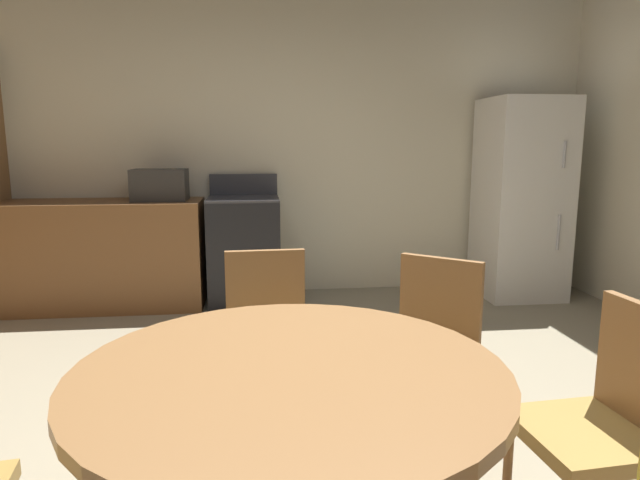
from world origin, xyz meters
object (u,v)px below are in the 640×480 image
Objects in this scene: chair_northeast at (429,344)px; chair_east at (607,419)px; dining_table at (290,419)px; refrigerator at (521,199)px; chair_north at (268,332)px; microwave at (160,185)px; oven_range at (244,249)px.

chair_east is at bearing 67.10° from chair_northeast.
dining_table is 1.03m from chair_east.
chair_northeast is (-1.60, -2.42, -0.38)m from refrigerator.
chair_north and chair_east have the same top height.
microwave is 2.44m from chair_north.
chair_northeast is 1.00× the size of chair_east.
chair_east is at bearing 45.89° from chair_north.
oven_range is 2.50× the size of microwave.
refrigerator is at bearing -115.87° from chair_east.
chair_northeast is at bearing 50.06° from dining_table.
oven_range reaches higher than chair_northeast.
chair_north is (-0.04, 1.02, -0.10)m from dining_table.
oven_range is 0.91× the size of dining_table.
microwave is at bearing -63.34° from chair_east.
oven_range is 1.26× the size of chair_northeast.
chair_northeast reaches higher than dining_table.
microwave is at bearing 179.09° from refrigerator.
chair_north reaches higher than dining_table.
dining_table is 1.03m from chair_north.
refrigerator is 3.38m from chair_east.
oven_range is 1.26× the size of chair_east.
refrigerator is at bearing -173.63° from chair_northeast.
chair_northeast is at bearing -58.05° from microwave.
chair_north is 1.00× the size of chair_northeast.
oven_range is 2.61m from chair_northeast.
refrigerator reaches higher than chair_north.
chair_north is at bearing -69.46° from microwave.
refrigerator reaches higher than oven_range.
chair_northeast is (0.86, -2.47, 0.03)m from oven_range.
microwave is 0.51× the size of chair_north.
chair_northeast is at bearing -67.10° from chair_east.
refrigerator reaches higher than dining_table.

